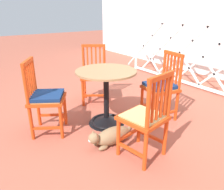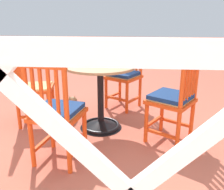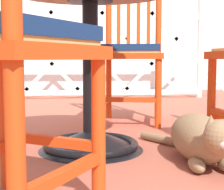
% 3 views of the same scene
% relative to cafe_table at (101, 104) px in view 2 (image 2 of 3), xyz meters
% --- Properties ---
extents(ground_plane, '(24.00, 24.00, 0.00)m').
position_rel_cafe_table_xyz_m(ground_plane, '(0.09, -0.00, -0.28)').
color(ground_plane, '#AD5642').
extents(cafe_table, '(0.76, 0.76, 0.73)m').
position_rel_cafe_table_xyz_m(cafe_table, '(0.00, 0.00, 0.00)').
color(cafe_table, black).
rests_on(cafe_table, ground_plane).
extents(orange_chair_at_corner, '(0.46, 0.46, 0.91)m').
position_rel_cafe_table_xyz_m(orange_chair_at_corner, '(0.81, -0.08, 0.15)').
color(orange_chair_at_corner, '#D64214').
rests_on(orange_chair_at_corner, ground_plane).
extents(orange_chair_facing_out, '(0.47, 0.47, 0.91)m').
position_rel_cafe_table_xyz_m(orange_chair_facing_out, '(0.29, 0.70, 0.16)').
color(orange_chair_facing_out, '#D64214').
rests_on(orange_chair_facing_out, ground_plane).
extents(orange_chair_near_fence, '(0.55, 0.55, 0.91)m').
position_rel_cafe_table_xyz_m(orange_chair_near_fence, '(-0.75, 0.26, 0.16)').
color(orange_chair_near_fence, '#D64214').
rests_on(orange_chair_near_fence, ground_plane).
extents(orange_chair_tucked_in, '(0.55, 0.55, 0.91)m').
position_rel_cafe_table_xyz_m(orange_chair_tucked_in, '(-0.24, -0.71, 0.16)').
color(orange_chair_tucked_in, '#D64214').
rests_on(orange_chair_tucked_in, ground_plane).
extents(tabby_cat, '(0.28, 0.73, 0.23)m').
position_rel_cafe_table_xyz_m(tabby_cat, '(0.43, -0.24, -0.19)').
color(tabby_cat, '#8E704C').
rests_on(tabby_cat, ground_plane).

